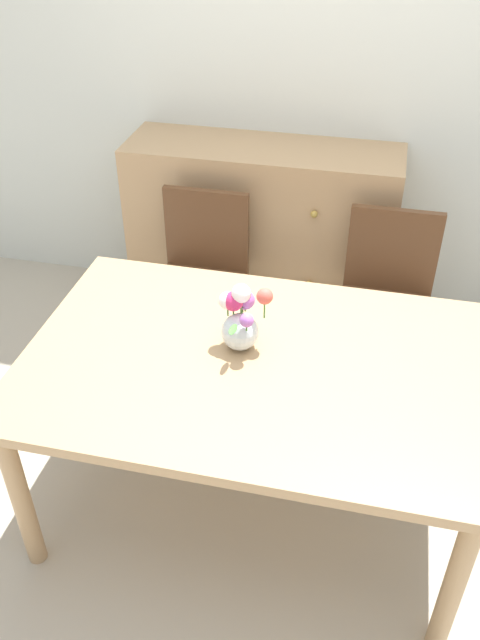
# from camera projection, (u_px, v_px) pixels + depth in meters

# --- Properties ---
(ground_plane) EXTENTS (12.00, 12.00, 0.00)m
(ground_plane) POSITION_uv_depth(u_px,v_px,m) (252.00, 496.00, 2.76)
(ground_plane) COLOR #B7AD99
(back_wall) EXTENTS (7.00, 0.10, 2.80)m
(back_wall) POSITION_uv_depth(u_px,v_px,m) (324.00, 52.00, 3.19)
(back_wall) COLOR silver
(back_wall) RESTS_ON ground_plane
(dining_table) EXTENTS (1.65, 1.09, 0.75)m
(dining_table) POSITION_uv_depth(u_px,v_px,m) (254.00, 377.00, 2.37)
(dining_table) COLOR tan
(dining_table) RESTS_ON ground_plane
(chair_left) EXTENTS (0.42, 0.42, 0.90)m
(chair_left) POSITION_uv_depth(u_px,v_px,m) (202.00, 270.00, 3.23)
(chair_left) COLOR brown
(chair_left) RESTS_ON ground_plane
(chair_right) EXTENTS (0.42, 0.42, 0.90)m
(chair_right) POSITION_uv_depth(u_px,v_px,m) (387.00, 293.00, 3.07)
(chair_right) COLOR brown
(chair_right) RESTS_ON ground_plane
(dresser) EXTENTS (1.40, 0.47, 1.00)m
(dresser) POSITION_uv_depth(u_px,v_px,m) (261.00, 236.00, 3.55)
(dresser) COLOR tan
(dresser) RESTS_ON ground_plane
(flower_vase) EXTENTS (0.19, 0.22, 0.25)m
(flower_vase) POSITION_uv_depth(u_px,v_px,m) (241.00, 318.00, 2.32)
(flower_vase) COLOR silver
(flower_vase) RESTS_ON dining_table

